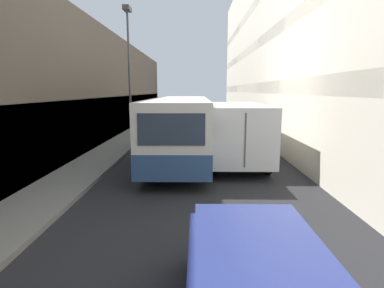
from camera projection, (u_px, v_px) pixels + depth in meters
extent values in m
plane|color=#232326|center=(197.00, 165.00, 13.19)|extent=(150.00, 150.00, 0.00)
cube|color=gray|center=(94.00, 163.00, 13.24)|extent=(2.01, 60.00, 0.14)
cube|color=#51473D|center=(38.00, 83.00, 12.67)|extent=(2.40, 60.00, 7.06)
cube|color=black|center=(57.00, 133.00, 13.03)|extent=(1.08, 60.00, 2.82)
cube|color=#333D47|center=(310.00, 86.00, 12.52)|extent=(1.08, 60.00, 0.70)
cube|color=#333D47|center=(316.00, 10.00, 11.99)|extent=(1.08, 60.00, 0.70)
cube|color=navy|center=(257.00, 259.00, 3.65)|extent=(1.52, 2.29, 0.51)
cylinder|color=black|center=(193.00, 270.00, 4.95)|extent=(0.16, 0.60, 0.60)
cylinder|color=black|center=(289.00, 271.00, 4.92)|extent=(0.16, 0.60, 0.60)
cube|color=silver|center=(180.00, 125.00, 14.01)|extent=(2.50, 10.01, 2.44)
cube|color=#2D4C7A|center=(180.00, 141.00, 14.15)|extent=(2.52, 10.03, 0.86)
cube|color=#2D3847|center=(180.00, 117.00, 13.95)|extent=(2.54, 9.21, 0.78)
cube|color=#2D3847|center=(171.00, 129.00, 9.00)|extent=(2.05, 0.04, 0.98)
cylinder|color=black|center=(164.00, 138.00, 17.29)|extent=(0.24, 1.00, 1.00)
cylinder|color=black|center=(202.00, 138.00, 17.25)|extent=(0.24, 1.00, 1.00)
cylinder|color=black|center=(147.00, 165.00, 11.18)|extent=(0.24, 1.00, 1.00)
cylinder|color=black|center=(206.00, 165.00, 11.15)|extent=(0.24, 1.00, 1.00)
cube|color=silver|center=(226.00, 125.00, 16.84)|extent=(2.35, 2.14, 1.82)
cube|color=silver|center=(235.00, 130.00, 13.04)|extent=(2.45, 5.51, 2.24)
cube|color=#4C4C4C|center=(245.00, 141.00, 10.32)|extent=(0.05, 0.02, 1.90)
cylinder|color=black|center=(207.00, 140.00, 17.01)|extent=(0.22, 0.96, 0.96)
cylinder|color=black|center=(245.00, 140.00, 16.98)|extent=(0.22, 0.96, 0.96)
cylinder|color=black|center=(211.00, 162.00, 11.75)|extent=(0.22, 0.96, 0.96)
cylinder|color=black|center=(267.00, 162.00, 11.72)|extent=(0.22, 0.96, 0.96)
cube|color=navy|center=(174.00, 117.00, 23.74)|extent=(1.90, 4.24, 1.75)
cube|color=#2D3847|center=(176.00, 112.00, 25.46)|extent=(1.52, 0.04, 0.61)
cylinder|color=black|center=(165.00, 126.00, 25.11)|extent=(0.16, 0.64, 0.64)
cylinder|color=black|center=(186.00, 126.00, 25.08)|extent=(0.16, 0.64, 0.64)
cylinder|color=black|center=(162.00, 129.00, 22.69)|extent=(0.16, 0.64, 0.64)
cylinder|color=black|center=(185.00, 129.00, 22.66)|extent=(0.16, 0.64, 0.64)
cylinder|color=#38383D|center=(130.00, 80.00, 16.89)|extent=(0.12, 0.12, 7.34)
cube|color=#38383D|center=(127.00, 9.00, 16.22)|extent=(0.36, 0.80, 0.24)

